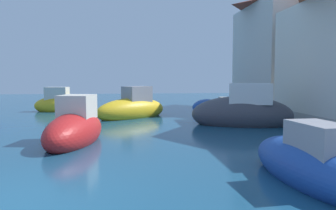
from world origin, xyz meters
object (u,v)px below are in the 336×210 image
moored_boat_1 (75,129)px  moored_boat_5 (133,109)px  moored_boat_7 (310,164)px  moored_boat_9 (205,106)px  waterfront_building_annex (286,47)px  moored_boat_0 (243,112)px  moored_boat_6 (61,104)px

moored_boat_1 → moored_boat_5: size_ratio=0.89×
moored_boat_7 → moored_boat_9: moored_boat_7 is taller
moored_boat_5 → waterfront_building_annex: waterfront_building_annex is taller
moored_boat_0 → moored_boat_9: bearing=-71.7°
moored_boat_7 → moored_boat_9: size_ratio=1.20×
moored_boat_7 → moored_boat_9: bearing=-9.0°
moored_boat_1 → moored_boat_6: moored_boat_6 is taller
moored_boat_1 → moored_boat_7: size_ratio=1.05×
moored_boat_0 → waterfront_building_annex: waterfront_building_annex is taller
moored_boat_1 → moored_boat_5: 6.88m
moored_boat_5 → moored_boat_9: (4.93, 3.72, -0.22)m
moored_boat_5 → waterfront_building_annex: 12.03m
moored_boat_5 → moored_boat_7: size_ratio=1.18×
moored_boat_1 → waterfront_building_annex: size_ratio=0.53×
moored_boat_6 → moored_boat_7: bearing=-55.4°
waterfront_building_annex → moored_boat_6: bearing=-179.6°
moored_boat_7 → moored_boat_1: bearing=45.4°
moored_boat_6 → waterfront_building_annex: bearing=7.6°
moored_boat_1 → moored_boat_5: (1.97, 6.59, 0.02)m
moored_boat_6 → waterfront_building_annex: waterfront_building_annex is taller
moored_boat_1 → waterfront_building_annex: waterfront_building_annex is taller
moored_boat_9 → moored_boat_0: bearing=38.8°
moored_boat_1 → moored_boat_7: bearing=59.1°
moored_boat_0 → moored_boat_7: bearing=98.0°
moored_boat_1 → moored_boat_9: (6.90, 10.31, -0.20)m
moored_boat_0 → moored_boat_6: moored_boat_0 is taller
moored_boat_6 → moored_boat_7: 17.07m
moored_boat_6 → moored_boat_9: size_ratio=1.17×
moored_boat_5 → moored_boat_9: bearing=178.7°
moored_boat_1 → waterfront_building_annex: (12.66, 10.55, 3.86)m
moored_boat_0 → moored_boat_7: moored_boat_0 is taller
moored_boat_6 → moored_boat_7: (7.85, -15.16, -0.08)m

